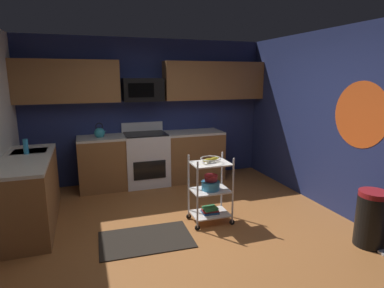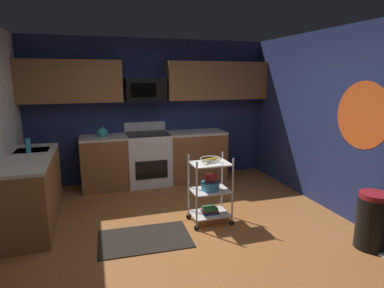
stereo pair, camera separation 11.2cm
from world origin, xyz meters
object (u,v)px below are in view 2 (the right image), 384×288
object	(u,v)px
microwave	(145,90)
dish_soap_bottle	(28,146)
rolling_cart	(210,190)
mixing_bowl_small	(211,178)
fruit_bowl	(210,159)
kettle	(102,132)
oven_range	(148,158)
trash_can	(372,221)
book_stack	(210,210)
mixing_bowl_large	(210,186)

from	to	relation	value
microwave	dish_soap_bottle	bearing A→B (deg)	-149.68
rolling_cart	mixing_bowl_small	distance (m)	0.17
fruit_bowl	mixing_bowl_small	size ratio (longest dim) A/B	1.49
kettle	microwave	bearing A→B (deg)	7.93
oven_range	trash_can	distance (m)	3.63
mixing_bowl_small	dish_soap_bottle	xyz separation A→B (m)	(-2.30, 0.88, 0.40)
microwave	book_stack	bearing A→B (deg)	-75.26
rolling_cart	trash_can	bearing A→B (deg)	-37.24
microwave	trash_can	world-z (taller)	microwave
mixing_bowl_large	mixing_bowl_small	distance (m)	0.10
book_stack	trash_can	distance (m)	1.93
rolling_cart	microwave	bearing A→B (deg)	104.74
mixing_bowl_small	trash_can	bearing A→B (deg)	-37.97
oven_range	fruit_bowl	bearing A→B (deg)	-74.47
mixing_bowl_large	book_stack	size ratio (longest dim) A/B	1.15
oven_range	rolling_cart	xyz separation A→B (m)	(0.51, -1.84, -0.03)
kettle	dish_soap_bottle	size ratio (longest dim) A/B	1.32
rolling_cart	book_stack	distance (m)	0.28
microwave	fruit_bowl	size ratio (longest dim) A/B	2.57
fruit_bowl	kettle	xyz separation A→B (m)	(-1.29, 1.83, 0.12)
kettle	oven_range	bearing A→B (deg)	0.28
fruit_bowl	kettle	size ratio (longest dim) A/B	1.03
oven_range	dish_soap_bottle	xyz separation A→B (m)	(-1.77, -0.93, 0.54)
fruit_bowl	trash_can	xyz separation A→B (m)	(1.53, -1.16, -0.55)
oven_range	microwave	xyz separation A→B (m)	(-0.00, 0.10, 1.22)
microwave	kettle	size ratio (longest dim) A/B	2.65
fruit_bowl	book_stack	size ratio (longest dim) A/B	1.24
microwave	mixing_bowl_small	size ratio (longest dim) A/B	3.85
oven_range	microwave	bearing A→B (deg)	90.26
microwave	kettle	bearing A→B (deg)	-172.07
microwave	kettle	distance (m)	1.05
dish_soap_bottle	trash_can	world-z (taller)	dish_soap_bottle
dish_soap_bottle	trash_can	bearing A→B (deg)	-28.46
rolling_cart	fruit_bowl	world-z (taller)	rolling_cart
fruit_bowl	trash_can	world-z (taller)	fruit_bowl
fruit_bowl	kettle	distance (m)	2.24
mixing_bowl_small	rolling_cart	bearing A→B (deg)	-128.08
oven_range	mixing_bowl_small	xyz separation A→B (m)	(0.53, -1.82, 0.14)
mixing_bowl_large	kettle	size ratio (longest dim) A/B	0.95
rolling_cart	mixing_bowl_large	world-z (taller)	rolling_cart
fruit_bowl	trash_can	size ratio (longest dim) A/B	0.41
book_stack	mixing_bowl_small	bearing A→B (deg)	51.92
rolling_cart	book_stack	bearing A→B (deg)	-135.00
microwave	oven_range	bearing A→B (deg)	-89.74
microwave	rolling_cart	distance (m)	2.36
trash_can	fruit_bowl	bearing A→B (deg)	142.76
dish_soap_bottle	kettle	bearing A→B (deg)	43.05
oven_range	kettle	world-z (taller)	kettle
rolling_cart	kettle	xyz separation A→B (m)	(-1.29, 1.83, 0.55)
mixing_bowl_large	trash_can	distance (m)	1.93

